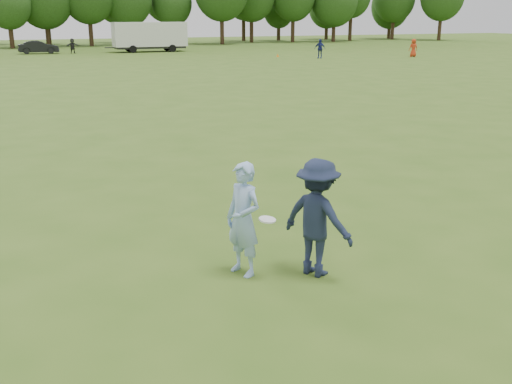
% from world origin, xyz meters
% --- Properties ---
extents(ground, '(200.00, 200.00, 0.00)m').
position_xyz_m(ground, '(0.00, 0.00, 0.00)').
color(ground, '#395919').
rests_on(ground, ground).
extents(thrower, '(0.67, 0.79, 1.84)m').
position_xyz_m(thrower, '(0.13, -0.34, 0.92)').
color(thrower, '#92B4E1').
rests_on(thrower, ground).
extents(defender, '(1.21, 1.42, 1.90)m').
position_xyz_m(defender, '(1.21, -0.79, 0.95)').
color(defender, '#1A233B').
rests_on(defender, ground).
extents(player_far_b, '(1.08, 1.01, 1.79)m').
position_xyz_m(player_far_b, '(25.00, 42.84, 0.89)').
color(player_far_b, navy).
rests_on(player_far_b, ground).
extents(player_far_c, '(0.94, 0.71, 1.73)m').
position_xyz_m(player_far_c, '(34.49, 41.11, 0.87)').
color(player_far_c, red).
rests_on(player_far_c, ground).
extents(player_far_d, '(1.52, 0.77, 1.57)m').
position_xyz_m(player_far_d, '(4.14, 59.67, 0.79)').
color(player_far_d, '#242424').
rests_on(player_far_d, ground).
extents(car_f, '(4.19, 1.61, 1.36)m').
position_xyz_m(car_f, '(0.73, 60.41, 0.68)').
color(car_f, black).
rests_on(car_f, ground).
extents(field_cone, '(0.28, 0.28, 0.30)m').
position_xyz_m(field_cone, '(22.14, 46.19, 0.15)').
color(field_cone, orange).
rests_on(field_cone, ground).
extents(disc_in_play, '(0.30, 0.30, 0.07)m').
position_xyz_m(disc_in_play, '(0.40, -0.66, 0.99)').
color(disc_in_play, white).
rests_on(disc_in_play, ground).
extents(cargo_trailer, '(9.00, 2.75, 3.20)m').
position_xyz_m(cargo_trailer, '(12.45, 59.21, 1.78)').
color(cargo_trailer, silver).
rests_on(cargo_trailer, ground).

